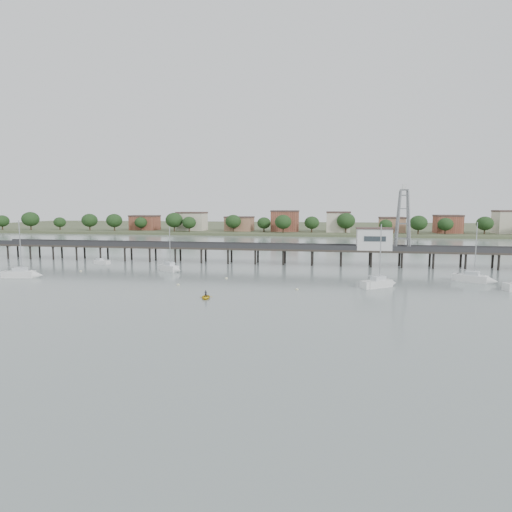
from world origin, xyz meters
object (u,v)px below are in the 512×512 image
Objects in this scene: sailboat_e at (478,279)px; yellow_dinghy at (206,298)px; white_tender at (102,262)px; lattice_tower at (403,220)px; sailboat_a at (26,274)px; sailboat_c at (382,283)px; sailboat_b at (172,268)px; pier at (270,249)px.

sailboat_e is 4.30× the size of yellow_dinghy.
white_tender is 1.51× the size of yellow_dinghy.
sailboat_a is at bearing -159.06° from lattice_tower.
lattice_tower is at bearing 147.89° from sailboat_e.
sailboat_c is at bearing -105.10° from lattice_tower.
sailboat_a is 1.02× the size of sailboat_e.
sailboat_c is 69.86m from sailboat_a.
lattice_tower reaches higher than sailboat_c.
yellow_dinghy is (-35.50, -42.22, -11.10)m from lattice_tower.
sailboat_c is 0.98× the size of sailboat_e.
sailboat_c is at bearing 14.76° from yellow_dinghy.
lattice_tower is at bearing 48.44° from sailboat_b.
pier is 12.57× the size of sailboat_e.
sailboat_a reaches higher than yellow_dinghy.
yellow_dinghy is at bearing -130.06° from lattice_tower.
sailboat_b is at bearing -8.06° from white_tender.
sailboat_a reaches higher than white_tender.
pier is 54.47m from sailboat_a.
sailboat_b is at bearing 108.00° from yellow_dinghy.
pier is 14.51× the size of sailboat_b.
sailboat_a reaches higher than sailboat_b.
lattice_tower is 1.30× the size of sailboat_e.
lattice_tower is 5.59× the size of yellow_dinghy.
sailboat_e is (62.11, -2.85, -0.01)m from sailboat_b.
pier is at bearing 70.63° from sailboat_b.
sailboat_e is (42.50, -19.34, -3.15)m from pier.
pier is 36.54m from sailboat_c.
sailboat_e is at bearing -4.58° from sailboat_a.
white_tender is 50.98m from yellow_dinghy.
pier is 42.31m from white_tender.
pier reaches higher than yellow_dinghy.
sailboat_c is 1.13× the size of sailboat_b.
sailboat_b reaches higher than white_tender.
sailboat_a is at bearing -147.12° from pier.
sailboat_e is at bearing 6.01° from white_tender.
sailboat_a is at bearing 144.57° from sailboat_c.
sailboat_e reaches higher than pier.
sailboat_e is 84.79m from white_tender.
yellow_dinghy is at bearing -28.10° from sailboat_a.
pier is 12.81× the size of sailboat_c.
sailboat_e is at bearing -14.02° from sailboat_c.
sailboat_b is 0.87× the size of sailboat_e.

